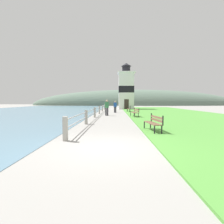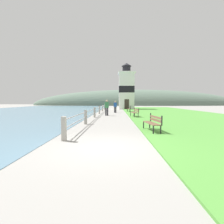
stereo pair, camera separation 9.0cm
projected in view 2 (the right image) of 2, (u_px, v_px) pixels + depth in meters
The scene contains 11 objects.
ground_plane at pixel (103, 147), 6.24m from camera, with size 160.00×160.00×0.00m, color gray.
grass_verge at pixel (175, 114), 21.84m from camera, with size 12.00×47.46×0.06m.
water_strip at pixel (1, 114), 22.36m from camera, with size 24.00×75.94×0.01m.
seawall_railing at pixel (97, 110), 20.16m from camera, with size 0.18×26.08×1.01m.
park_bench_near at pixel (153, 122), 9.33m from camera, with size 0.69×1.79×0.94m.
park_bench_midway at pixel (135, 112), 17.95m from camera, with size 0.71×1.94×0.94m.
park_bench_far at pixel (129, 108), 26.30m from camera, with size 0.65×1.68×0.94m.
lighthouse at pixel (126, 89), 35.63m from camera, with size 3.44×3.44×9.36m.
person_strolling at pixel (115, 106), 24.53m from camera, with size 0.46×0.35×1.67m.
person_by_railing at pixel (107, 107), 19.76m from camera, with size 0.47×0.30×1.79m.
distant_hillside at pixel (136, 105), 67.56m from camera, with size 80.00×16.00×12.00m.
Camera 2 is at (0.46, -6.14, 1.65)m, focal length 28.00 mm.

